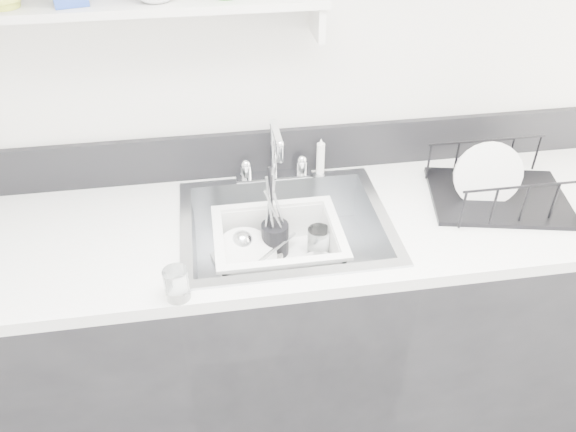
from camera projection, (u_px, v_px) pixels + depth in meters
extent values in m
cube|color=silver|center=(270.00, 67.00, 1.74)|extent=(3.50, 0.02, 2.60)
cube|color=black|center=(286.00, 329.00, 2.01)|extent=(3.20, 0.62, 0.88)
cube|color=white|center=(285.00, 227.00, 1.73)|extent=(3.20, 0.62, 0.04)
cube|color=black|center=(272.00, 152.00, 1.91)|extent=(3.20, 0.02, 0.16)
cube|color=silver|center=(274.00, 176.00, 1.92)|extent=(0.26, 0.06, 0.02)
cylinder|color=silver|center=(246.00, 172.00, 1.89)|extent=(0.04, 0.04, 0.05)
cylinder|color=silver|center=(302.00, 167.00, 1.92)|extent=(0.04, 0.04, 0.05)
cylinder|color=silver|center=(274.00, 150.00, 1.86)|extent=(0.02, 0.02, 0.20)
cylinder|color=silver|center=(276.00, 132.00, 1.74)|extent=(0.02, 0.15, 0.02)
cylinder|color=white|center=(321.00, 157.00, 1.90)|extent=(0.03, 0.03, 0.14)
cube|color=silver|center=(143.00, 5.00, 1.51)|extent=(1.00, 0.16, 0.02)
cube|color=silver|center=(318.00, 19.00, 1.60)|extent=(0.02, 0.14, 0.10)
cylinder|color=white|center=(250.00, 264.00, 1.79)|extent=(0.21, 0.21, 0.01)
cylinder|color=white|center=(251.00, 260.00, 1.78)|extent=(0.20, 0.20, 0.01)
cylinder|color=white|center=(246.00, 254.00, 1.76)|extent=(0.24, 0.23, 0.09)
cylinder|color=black|center=(275.00, 239.00, 1.81)|extent=(0.09, 0.09, 0.11)
cylinder|color=silver|center=(270.00, 212.00, 1.76)|extent=(0.01, 0.05, 0.22)
cylinder|color=silver|center=(279.00, 218.00, 1.76)|extent=(0.02, 0.04, 0.20)
cylinder|color=black|center=(271.00, 207.00, 1.74)|extent=(0.01, 0.06, 0.24)
cylinder|color=white|center=(318.00, 242.00, 1.81)|extent=(0.08, 0.08, 0.10)
cylinder|color=white|center=(177.00, 284.00, 1.44)|extent=(0.07, 0.07, 0.09)
imported|color=white|center=(319.00, 268.00, 1.76)|extent=(0.15, 0.15, 0.04)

